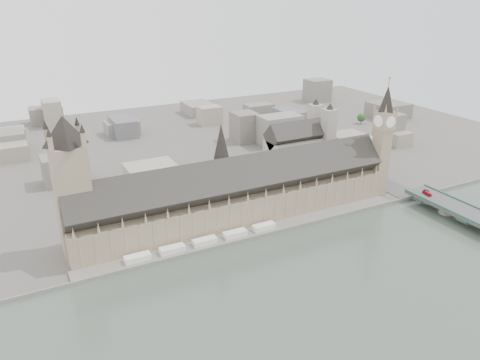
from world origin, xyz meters
name	(u,v)px	position (x,y,z in m)	size (l,w,h in m)	color
ground	(248,230)	(0.00, 0.00, 0.00)	(900.00, 900.00, 0.00)	#595651
embankment_wall	(258,237)	(0.00, -15.00, 1.50)	(600.00, 1.50, 3.00)	slate
river_terrace	(253,233)	(0.00, -7.50, 1.00)	(270.00, 15.00, 2.00)	slate
terrace_tents	(205,241)	(-40.00, -7.00, 4.00)	(118.00, 7.00, 4.00)	white
palace_of_westminster	(237,195)	(0.00, 19.70, 22.71)	(265.00, 40.73, 55.44)	gray
elizabeth_tower	(383,133)	(138.00, 8.00, 58.09)	(17.00, 17.00, 107.50)	gray
victoria_tower	(71,181)	(-122.00, 26.00, 55.20)	(30.00, 30.00, 100.00)	gray
central_tower	(221,152)	(-10.00, 26.00, 57.92)	(13.00, 13.00, 48.00)	gray
westminster_abbey	(300,146)	(110.92, 95.00, 25.08)	(68.00, 36.00, 64.00)	gray
city_skyline_inland	(152,130)	(0.00, 245.00, 19.00)	(720.00, 360.00, 38.00)	gray
park_trees	(206,196)	(-10.00, 60.00, 7.50)	(110.00, 30.00, 15.00)	#1B4418
red_bus_north	(427,193)	(158.78, -30.81, 11.63)	(2.31, 9.87, 2.75)	red
car_approach	(427,190)	(165.32, -24.42, 10.94)	(1.92, 4.72, 1.37)	gray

